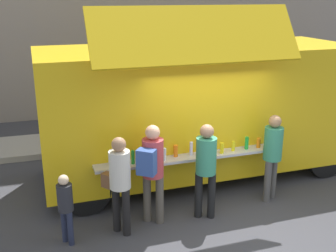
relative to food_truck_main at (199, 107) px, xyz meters
The scene contains 9 objects.
ground_plane 2.97m from the food_truck_main, 95.67° to the right, with size 60.00×60.00×0.00m, color #38383D.
curb_strip 5.01m from the food_truck_main, 146.78° to the left, with size 28.00×1.60×0.15m, color #9E998E.
food_truck_main is the anchor object (origin of this frame).
trash_bin 4.90m from the food_truck_main, 28.99° to the left, with size 0.60×0.60×1.01m, color #2E6337.
customer_front_ordering 1.99m from the food_truck_main, 106.84° to the right, with size 0.36×0.36×1.75m.
customer_mid_with_backpack 2.36m from the food_truck_main, 130.49° to the right, with size 0.53×0.57×1.79m.
customer_rear_waiting 2.88m from the food_truck_main, 137.65° to the right, with size 0.45×0.52×1.70m.
customer_extra_browsing 1.89m from the food_truck_main, 60.18° to the right, with size 0.35×0.35×1.72m.
child_near_queue 3.66m from the food_truck_main, 146.47° to the right, with size 0.24×0.24×1.20m.
Camera 1 is at (-2.87, -5.50, 3.86)m, focal length 44.37 mm.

